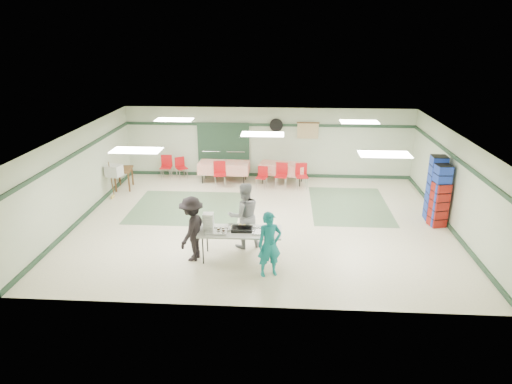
# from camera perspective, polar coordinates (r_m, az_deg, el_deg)

# --- Properties ---
(floor) EXTENTS (11.00, 11.00, 0.00)m
(floor) POSITION_cam_1_polar(r_m,az_deg,el_deg) (13.80, 0.77, -3.69)
(floor) COLOR beige
(floor) RESTS_ON ground
(ceiling) EXTENTS (11.00, 11.00, 0.00)m
(ceiling) POSITION_cam_1_polar(r_m,az_deg,el_deg) (12.97, 0.83, 7.32)
(ceiling) COLOR white
(ceiling) RESTS_ON wall_back
(wall_back) EXTENTS (11.00, 0.00, 11.00)m
(wall_back) POSITION_cam_1_polar(r_m,az_deg,el_deg) (17.65, 1.54, 6.18)
(wall_back) COLOR #B7C3A7
(wall_back) RESTS_ON floor
(wall_front) EXTENTS (11.00, 0.00, 11.00)m
(wall_front) POSITION_cam_1_polar(r_m,az_deg,el_deg) (9.16, -0.62, -7.12)
(wall_front) COLOR #B7C3A7
(wall_front) RESTS_ON floor
(wall_left) EXTENTS (0.00, 9.00, 9.00)m
(wall_left) POSITION_cam_1_polar(r_m,az_deg,el_deg) (14.65, -21.24, 1.95)
(wall_left) COLOR #B7C3A7
(wall_left) RESTS_ON floor
(wall_right) EXTENTS (0.00, 9.00, 9.00)m
(wall_right) POSITION_cam_1_polar(r_m,az_deg,el_deg) (14.18, 23.60, 1.07)
(wall_right) COLOR #B7C3A7
(wall_right) RESTS_ON floor
(trim_back) EXTENTS (11.00, 0.06, 0.10)m
(trim_back) POSITION_cam_1_polar(r_m,az_deg,el_deg) (17.47, 1.55, 8.38)
(trim_back) COLOR #1E3826
(trim_back) RESTS_ON wall_back
(baseboard_back) EXTENTS (11.00, 0.06, 0.12)m
(baseboard_back) POSITION_cam_1_polar(r_m,az_deg,el_deg) (17.97, 1.50, 2.15)
(baseboard_back) COLOR #1E3826
(baseboard_back) RESTS_ON floor
(trim_left) EXTENTS (0.06, 9.00, 0.10)m
(trim_left) POSITION_cam_1_polar(r_m,az_deg,el_deg) (14.45, -21.47, 4.59)
(trim_left) COLOR #1E3826
(trim_left) RESTS_ON wall_back
(baseboard_left) EXTENTS (0.06, 9.00, 0.12)m
(baseboard_left) POSITION_cam_1_polar(r_m,az_deg,el_deg) (15.05, -20.53, -2.72)
(baseboard_left) COLOR #1E3826
(baseboard_left) RESTS_ON floor
(trim_right) EXTENTS (0.06, 9.00, 0.10)m
(trim_right) POSITION_cam_1_polar(r_m,az_deg,el_deg) (13.98, 23.87, 3.79)
(trim_right) COLOR #1E3826
(trim_right) RESTS_ON wall_back
(baseboard_right) EXTENTS (0.06, 9.00, 0.12)m
(baseboard_right) POSITION_cam_1_polar(r_m,az_deg,el_deg) (14.60, 22.80, -3.73)
(baseboard_right) COLOR #1E3826
(baseboard_right) RESTS_ON floor
(green_patch_a) EXTENTS (3.50, 3.00, 0.01)m
(green_patch_a) POSITION_cam_1_polar(r_m,az_deg,el_deg) (15.04, -8.59, -1.89)
(green_patch_a) COLOR #5D7B5A
(green_patch_a) RESTS_ON floor
(green_patch_b) EXTENTS (2.50, 3.50, 0.01)m
(green_patch_b) POSITION_cam_1_polar(r_m,az_deg,el_deg) (15.33, 11.57, -1.64)
(green_patch_b) COLOR #5D7B5A
(green_patch_b) RESTS_ON floor
(double_door_left) EXTENTS (0.90, 0.06, 2.10)m
(double_door_left) POSITION_cam_1_polar(r_m,az_deg,el_deg) (17.88, -5.57, 5.27)
(double_door_left) COLOR gray
(double_door_left) RESTS_ON floor
(double_door_right) EXTENTS (0.90, 0.06, 2.10)m
(double_door_right) POSITION_cam_1_polar(r_m,az_deg,el_deg) (17.76, -2.53, 5.24)
(double_door_right) COLOR gray
(double_door_right) RESTS_ON floor
(door_frame) EXTENTS (2.00, 0.03, 2.15)m
(door_frame) POSITION_cam_1_polar(r_m,az_deg,el_deg) (17.79, -4.08, 5.25)
(door_frame) COLOR #1E3826
(door_frame) RESTS_ON floor
(wall_fan) EXTENTS (0.50, 0.10, 0.50)m
(wall_fan) POSITION_cam_1_polar(r_m,az_deg,el_deg) (17.44, 2.55, 8.35)
(wall_fan) COLOR black
(wall_fan) RESTS_ON wall_back
(scroll_banner) EXTENTS (0.80, 0.02, 0.60)m
(scroll_banner) POSITION_cam_1_polar(r_m,az_deg,el_deg) (17.50, 6.50, 7.61)
(scroll_banner) COLOR tan
(scroll_banner) RESTS_ON wall_back
(serving_table) EXTENTS (2.06, 0.85, 0.76)m
(serving_table) POSITION_cam_1_polar(r_m,az_deg,el_deg) (11.37, -2.01, -5.06)
(serving_table) COLOR #B6B7B1
(serving_table) RESTS_ON floor
(sheet_tray_right) EXTENTS (0.55, 0.42, 0.02)m
(sheet_tray_right) POSITION_cam_1_polar(r_m,az_deg,el_deg) (11.27, 0.93, -5.00)
(sheet_tray_right) COLOR silver
(sheet_tray_right) RESTS_ON serving_table
(sheet_tray_mid) EXTENTS (0.54, 0.41, 0.02)m
(sheet_tray_mid) POSITION_cam_1_polar(r_m,az_deg,el_deg) (11.49, -2.21, -4.51)
(sheet_tray_mid) COLOR silver
(sheet_tray_mid) RESTS_ON serving_table
(sheet_tray_left) EXTENTS (0.54, 0.41, 0.02)m
(sheet_tray_left) POSITION_cam_1_polar(r_m,az_deg,el_deg) (11.33, -4.98, -4.95)
(sheet_tray_left) COLOR silver
(sheet_tray_left) RESTS_ON serving_table
(baking_pan) EXTENTS (0.52, 0.33, 0.08)m
(baking_pan) POSITION_cam_1_polar(r_m,az_deg,el_deg) (11.36, -1.75, -4.65)
(baking_pan) COLOR black
(baking_pan) RESTS_ON serving_table
(foam_box_stack) EXTENTS (0.26, 0.24, 0.42)m
(foam_box_stack) POSITION_cam_1_polar(r_m,az_deg,el_deg) (11.45, -5.99, -3.63)
(foam_box_stack) COLOR white
(foam_box_stack) RESTS_ON serving_table
(volunteer_teal) EXTENTS (0.67, 0.55, 1.57)m
(volunteer_teal) POSITION_cam_1_polar(r_m,az_deg,el_deg) (10.61, 1.70, -6.57)
(volunteer_teal) COLOR #12767E
(volunteer_teal) RESTS_ON floor
(volunteer_grey) EXTENTS (1.04, 0.93, 1.78)m
(volunteer_grey) POSITION_cam_1_polar(r_m,az_deg,el_deg) (11.94, -1.50, -2.93)
(volunteer_grey) COLOR gray
(volunteer_grey) RESTS_ON floor
(volunteer_dark) EXTENTS (0.83, 1.18, 1.66)m
(volunteer_dark) POSITION_cam_1_polar(r_m,az_deg,el_deg) (11.41, -8.00, -4.58)
(volunteer_dark) COLOR black
(volunteer_dark) RESTS_ON floor
(dining_table_a) EXTENTS (1.77, 1.00, 0.77)m
(dining_table_a) POSITION_cam_1_polar(r_m,az_deg,el_deg) (17.09, 3.32, 2.98)
(dining_table_a) COLOR red
(dining_table_a) RESTS_ON floor
(dining_table_b) EXTENTS (1.90, 0.88, 0.77)m
(dining_table_b) POSITION_cam_1_polar(r_m,az_deg,el_deg) (17.24, -4.02, 3.11)
(dining_table_b) COLOR red
(dining_table_b) RESTS_ON floor
(chair_a) EXTENTS (0.48, 0.48, 0.92)m
(chair_a) POSITION_cam_1_polar(r_m,az_deg,el_deg) (16.56, 3.20, 2.42)
(chair_a) COLOR red
(chair_a) RESTS_ON floor
(chair_b) EXTENTS (0.44, 0.44, 0.79)m
(chair_b) POSITION_cam_1_polar(r_m,az_deg,el_deg) (16.59, 0.78, 2.16)
(chair_b) COLOR red
(chair_b) RESTS_ON floor
(chair_c) EXTENTS (0.48, 0.48, 0.91)m
(chair_c) POSITION_cam_1_polar(r_m,az_deg,el_deg) (16.57, 5.70, 2.34)
(chair_c) COLOR red
(chair_c) RESTS_ON floor
(chair_d) EXTENTS (0.50, 0.50, 0.94)m
(chair_d) POSITION_cam_1_polar(r_m,az_deg,el_deg) (16.72, -4.56, 2.59)
(chair_d) COLOR red
(chair_d) RESTS_ON floor
(chair_loose_a) EXTENTS (0.53, 0.53, 0.82)m
(chair_loose_a) POSITION_cam_1_polar(r_m,az_deg,el_deg) (17.89, -9.39, 3.29)
(chair_loose_a) COLOR red
(chair_loose_a) RESTS_ON floor
(chair_loose_b) EXTENTS (0.44, 0.44, 0.91)m
(chair_loose_b) POSITION_cam_1_polar(r_m,az_deg,el_deg) (17.95, -11.14, 3.41)
(chair_loose_b) COLOR red
(chair_loose_b) RESTS_ON floor
(crate_stack_blue_a) EXTENTS (0.45, 0.45, 1.86)m
(crate_stack_blue_a) POSITION_cam_1_polar(r_m,az_deg,el_deg) (14.23, 21.99, -0.43)
(crate_stack_blue_a) COLOR #1C31A8
(crate_stack_blue_a) RESTS_ON floor
(crate_stack_red) EXTENTS (0.50, 0.50, 1.35)m
(crate_stack_red) POSITION_cam_1_polar(r_m,az_deg,el_deg) (14.29, 21.90, -1.45)
(crate_stack_red) COLOR maroon
(crate_stack_red) RESTS_ON floor
(crate_stack_blue_b) EXTENTS (0.45, 0.45, 2.00)m
(crate_stack_blue_b) POSITION_cam_1_polar(r_m,az_deg,el_deg) (14.61, 21.51, 0.43)
(crate_stack_blue_b) COLOR #1C31A8
(crate_stack_blue_b) RESTS_ON floor
(printer_table) EXTENTS (0.72, 0.99, 0.74)m
(printer_table) POSITION_cam_1_polar(r_m,az_deg,el_deg) (17.10, -16.25, 2.48)
(printer_table) COLOR brown
(printer_table) RESTS_ON floor
(office_printer) EXTENTS (0.57, 0.52, 0.39)m
(office_printer) POSITION_cam_1_polar(r_m,az_deg,el_deg) (16.25, -17.34, 2.56)
(office_printer) COLOR #B1B1AC
(office_printer) RESTS_ON printer_table
(broom) EXTENTS (0.08, 0.21, 1.27)m
(broom) POSITION_cam_1_polar(r_m,az_deg,el_deg) (16.26, -17.63, 1.53)
(broom) COLOR brown
(broom) RESTS_ON floor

